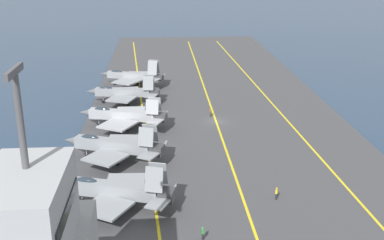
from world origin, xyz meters
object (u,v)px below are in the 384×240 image
object	(u,v)px
parked_jet_third	(124,115)
crew_yellow_vest	(277,193)
parked_jet_fourth	(125,92)
crew_green_vest	(203,233)
parked_jet_second	(115,145)
parked_jet_nearest	(116,190)
crew_brown_vest	(210,112)
parked_jet_fifth	(133,76)

from	to	relation	value
parked_jet_third	crew_yellow_vest	world-z (taller)	parked_jet_third
parked_jet_fourth	crew_green_vest	size ratio (longest dim) A/B	9.30
parked_jet_second	parked_jet_fourth	distance (m)	30.12
parked_jet_second	crew_yellow_vest	xyz separation A→B (m)	(-13.62, -22.17, -1.77)
parked_jet_nearest	crew_brown_vest	xyz separation A→B (m)	(34.42, -15.72, -1.42)
crew_brown_vest	parked_jet_third	bearing A→B (deg)	108.70
parked_jet_fourth	crew_yellow_vest	bearing A→B (deg)	-152.77
parked_jet_third	crew_brown_vest	size ratio (longest dim) A/B	9.59
parked_jet_third	crew_green_vest	size ratio (longest dim) A/B	9.81
parked_jet_third	parked_jet_fourth	bearing A→B (deg)	3.21
crew_brown_vest	parked_jet_fifth	bearing A→B (deg)	34.40
parked_jet_fourth	parked_jet_nearest	bearing A→B (deg)	-177.87
parked_jet_second	crew_brown_vest	size ratio (longest dim) A/B	9.50
crew_yellow_vest	crew_brown_vest	distance (m)	34.38
parked_jet_nearest	crew_yellow_vest	xyz separation A→B (m)	(0.43, -20.86, -1.44)
crew_yellow_vest	crew_green_vest	world-z (taller)	crew_yellow_vest
crew_yellow_vest	crew_green_vest	size ratio (longest dim) A/B	1.01
parked_jet_fifth	crew_brown_vest	distance (m)	28.74
parked_jet_nearest	parked_jet_second	world-z (taller)	parked_jet_second
crew_green_vest	parked_jet_fifth	bearing A→B (deg)	9.24
crew_green_vest	crew_brown_vest	size ratio (longest dim) A/B	0.98
parked_jet_fourth	crew_green_vest	xyz separation A→B (m)	(-52.48, -11.96, -1.63)
parked_jet_nearest	parked_jet_fifth	size ratio (longest dim) A/B	1.00
parked_jet_third	crew_yellow_vest	distance (m)	35.75
parked_jet_nearest	crew_brown_vest	bearing A→B (deg)	-24.54
parked_jet_second	crew_green_vest	bearing A→B (deg)	-152.55
crew_yellow_vest	crew_brown_vest	size ratio (longest dim) A/B	0.99
parked_jet_nearest	crew_green_vest	size ratio (longest dim) A/B	9.42
crew_green_vest	parked_jet_fourth	bearing A→B (deg)	12.83
parked_jet_nearest	parked_jet_fifth	world-z (taller)	parked_jet_fifth
parked_jet_second	crew_brown_vest	world-z (taller)	parked_jet_second
crew_green_vest	parked_jet_second	bearing A→B (deg)	27.45
parked_jet_fifth	crew_brown_vest	world-z (taller)	parked_jet_fifth
parked_jet_fifth	crew_green_vest	distance (m)	67.30
parked_jet_fourth	crew_brown_vest	distance (m)	19.98
parked_jet_fourth	parked_jet_fifth	bearing A→B (deg)	-4.72
parked_jet_fifth	crew_green_vest	world-z (taller)	parked_jet_fifth
parked_jet_nearest	crew_yellow_vest	size ratio (longest dim) A/B	9.30
parked_jet_nearest	crew_yellow_vest	distance (m)	20.92
parked_jet_second	parked_jet_fifth	world-z (taller)	parked_jet_fifth
parked_jet_nearest	crew_brown_vest	distance (m)	37.87
parked_jet_second	crew_brown_vest	bearing A→B (deg)	-39.89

